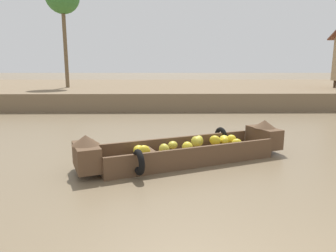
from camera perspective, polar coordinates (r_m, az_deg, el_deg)
ground_plane at (r=11.73m, az=6.47°, el=0.18°), size 300.00×300.00×0.00m
riverbank_strip at (r=24.98m, az=2.44°, el=6.85°), size 160.00×20.00×0.91m
banana_boat at (r=7.11m, az=3.61°, el=-4.39°), size 4.97×2.78×0.82m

